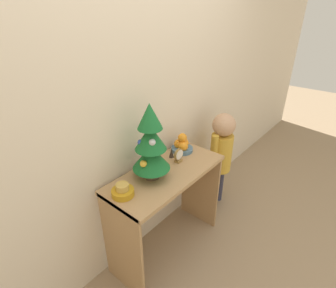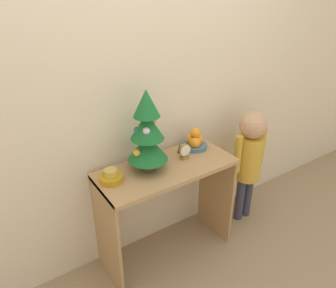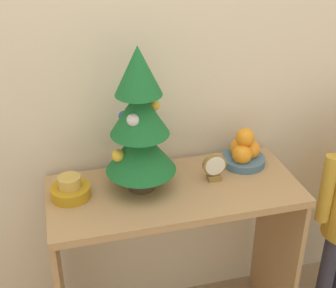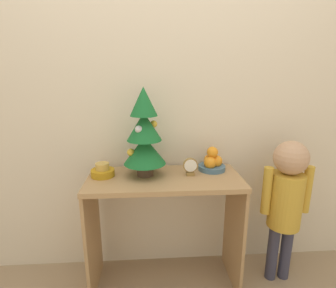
{
  "view_description": "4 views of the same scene",
  "coord_description": "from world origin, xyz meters",
  "px_view_note": "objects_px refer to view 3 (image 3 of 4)",
  "views": [
    {
      "loc": [
        -1.21,
        -0.82,
        1.83
      ],
      "look_at": [
        -0.01,
        0.19,
        1.01
      ],
      "focal_mm": 28.0,
      "sensor_mm": 36.0,
      "label": 1
    },
    {
      "loc": [
        -1.03,
        -1.35,
        1.91
      ],
      "look_at": [
        0.02,
        0.22,
        0.93
      ],
      "focal_mm": 35.0,
      "sensor_mm": 36.0,
      "label": 2
    },
    {
      "loc": [
        -0.39,
        -1.21,
        1.75
      ],
      "look_at": [
        -0.03,
        0.19,
        0.97
      ],
      "focal_mm": 50.0,
      "sensor_mm": 36.0,
      "label": 3
    },
    {
      "loc": [
        -0.08,
        -1.3,
        1.38
      ],
      "look_at": [
        0.02,
        0.24,
        0.97
      ],
      "focal_mm": 28.0,
      "sensor_mm": 36.0,
      "label": 4
    }
  ],
  "objects_px": {
    "mini_tree": "(140,124)",
    "singing_bowl": "(70,189)",
    "fruit_bowl": "(244,152)",
    "figurine": "(212,160)",
    "desk_clock": "(214,167)"
  },
  "relations": [
    {
      "from": "singing_bowl",
      "to": "figurine",
      "type": "xyz_separation_m",
      "value": [
        0.56,
        0.07,
        0.0
      ]
    },
    {
      "from": "fruit_bowl",
      "to": "singing_bowl",
      "type": "height_order",
      "value": "fruit_bowl"
    },
    {
      "from": "mini_tree",
      "to": "figurine",
      "type": "relative_size",
      "value": 7.75
    },
    {
      "from": "fruit_bowl",
      "to": "singing_bowl",
      "type": "bearing_deg",
      "value": -174.72
    },
    {
      "from": "mini_tree",
      "to": "singing_bowl",
      "type": "xyz_separation_m",
      "value": [
        -0.26,
        0.0,
        -0.23
      ]
    },
    {
      "from": "fruit_bowl",
      "to": "desk_clock",
      "type": "xyz_separation_m",
      "value": [
        -0.16,
        -0.09,
        0.0
      ]
    },
    {
      "from": "mini_tree",
      "to": "desk_clock",
      "type": "distance_m",
      "value": 0.35
    },
    {
      "from": "fruit_bowl",
      "to": "figurine",
      "type": "distance_m",
      "value": 0.14
    },
    {
      "from": "fruit_bowl",
      "to": "figurine",
      "type": "relative_size",
      "value": 2.51
    },
    {
      "from": "mini_tree",
      "to": "singing_bowl",
      "type": "height_order",
      "value": "mini_tree"
    },
    {
      "from": "singing_bowl",
      "to": "figurine",
      "type": "height_order",
      "value": "singing_bowl"
    },
    {
      "from": "singing_bowl",
      "to": "fruit_bowl",
      "type": "bearing_deg",
      "value": 5.28
    },
    {
      "from": "mini_tree",
      "to": "fruit_bowl",
      "type": "relative_size",
      "value": 3.08
    },
    {
      "from": "desk_clock",
      "to": "figurine",
      "type": "relative_size",
      "value": 1.59
    },
    {
      "from": "singing_bowl",
      "to": "desk_clock",
      "type": "xyz_separation_m",
      "value": [
        0.54,
        -0.02,
        0.02
      ]
    }
  ]
}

